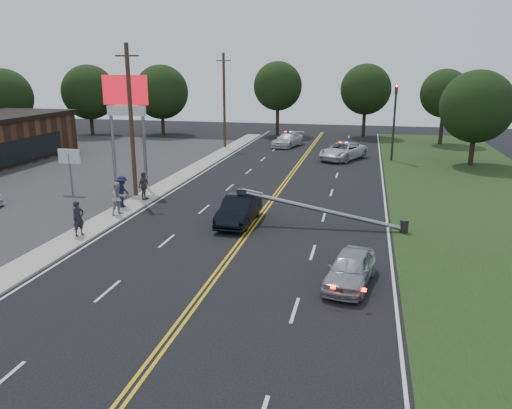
% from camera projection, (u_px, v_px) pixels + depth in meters
% --- Properties ---
extents(ground, '(120.00, 120.00, 0.00)m').
position_uv_depth(ground, '(213.00, 279.00, 20.67)').
color(ground, black).
rests_on(ground, ground).
extents(sidewalk, '(1.80, 70.00, 0.12)m').
position_uv_depth(sidewalk, '(134.00, 204.00, 31.82)').
color(sidewalk, '#A8A398').
rests_on(sidewalk, ground).
extents(grass_verge, '(12.00, 80.00, 0.01)m').
position_uv_depth(grass_verge, '(504.00, 228.00, 27.27)').
color(grass_verge, '#1B3414').
rests_on(grass_verge, ground).
extents(centerline_yellow, '(0.36, 80.00, 0.00)m').
position_uv_depth(centerline_yellow, '(262.00, 213.00, 30.08)').
color(centerline_yellow, gold).
rests_on(centerline_yellow, ground).
extents(pylon_sign, '(3.20, 0.35, 8.00)m').
position_uv_depth(pylon_sign, '(126.00, 105.00, 34.46)').
color(pylon_sign, gray).
rests_on(pylon_sign, ground).
extents(small_sign, '(1.60, 0.14, 3.10)m').
position_uv_depth(small_sign, '(69.00, 160.00, 34.27)').
color(small_sign, gray).
rests_on(small_sign, ground).
extents(traffic_signal, '(0.28, 0.41, 7.05)m').
position_uv_depth(traffic_signal, '(394.00, 116.00, 46.07)').
color(traffic_signal, '#2D2D30').
rests_on(traffic_signal, ground).
extents(fallen_streetlight, '(9.36, 0.44, 1.91)m').
position_uv_depth(fallen_streetlight, '(330.00, 212.00, 27.09)').
color(fallen_streetlight, '#2D2D30').
rests_on(fallen_streetlight, ground).
extents(utility_pole_mid, '(1.60, 0.28, 10.00)m').
position_uv_depth(utility_pole_mid, '(131.00, 121.00, 32.54)').
color(utility_pole_mid, '#382619').
rests_on(utility_pole_mid, ground).
extents(utility_pole_far, '(1.60, 0.28, 10.00)m').
position_uv_depth(utility_pole_far, '(224.00, 101.00, 53.26)').
color(utility_pole_far, '#382619').
rests_on(utility_pole_far, ground).
extents(tree_3, '(6.46, 6.46, 8.45)m').
position_uv_depth(tree_3, '(4.00, 97.00, 57.13)').
color(tree_3, black).
rests_on(tree_3, ground).
extents(tree_4, '(6.86, 6.86, 8.90)m').
position_uv_depth(tree_4, '(89.00, 92.00, 63.56)').
color(tree_4, black).
rests_on(tree_4, ground).
extents(tree_5, '(6.93, 6.93, 8.91)m').
position_uv_depth(tree_5, '(161.00, 92.00, 64.35)').
color(tree_5, black).
rests_on(tree_5, ground).
extents(tree_6, '(6.15, 6.15, 9.31)m').
position_uv_depth(tree_6, '(278.00, 86.00, 63.20)').
color(tree_6, black).
rests_on(tree_6, ground).
extents(tree_7, '(6.24, 6.24, 9.01)m').
position_uv_depth(tree_7, '(366.00, 89.00, 61.87)').
color(tree_7, black).
rests_on(tree_7, ground).
extents(tree_8, '(5.40, 5.40, 8.41)m').
position_uv_depth(tree_8, '(445.00, 94.00, 55.78)').
color(tree_8, black).
rests_on(tree_8, ground).
extents(tree_9, '(6.31, 6.31, 8.36)m').
position_uv_depth(tree_9, '(477.00, 107.00, 43.50)').
color(tree_9, black).
rests_on(tree_9, ground).
extents(crashed_sedan, '(1.71, 4.73, 1.55)m').
position_uv_depth(crashed_sedan, '(239.00, 210.00, 27.95)').
color(crashed_sedan, black).
rests_on(crashed_sedan, ground).
extents(waiting_sedan, '(2.28, 4.24, 1.37)m').
position_uv_depth(waiting_sedan, '(350.00, 269.00, 19.98)').
color(waiting_sedan, '#A0A2A8').
rests_on(waiting_sedan, ground).
extents(emergency_a, '(4.89, 6.38, 1.61)m').
position_uv_depth(emergency_a, '(343.00, 151.00, 47.45)').
color(emergency_a, silver).
rests_on(emergency_a, ground).
extents(emergency_b, '(3.40, 5.55, 1.50)m').
position_uv_depth(emergency_b, '(288.00, 140.00, 55.36)').
color(emergency_b, silver).
rests_on(emergency_b, ground).
extents(bystander_a, '(0.66, 0.78, 1.83)m').
position_uv_depth(bystander_a, '(78.00, 218.00, 25.47)').
color(bystander_a, '#24232A').
rests_on(bystander_a, sidewalk).
extents(bystander_b, '(1.06, 1.17, 1.94)m').
position_uv_depth(bystander_b, '(119.00, 198.00, 29.15)').
color(bystander_b, '#9D9DA2').
rests_on(bystander_b, sidewalk).
extents(bystander_c, '(0.75, 1.28, 1.96)m').
position_uv_depth(bystander_c, '(122.00, 192.00, 30.71)').
color(bystander_c, '#181A3D').
rests_on(bystander_c, sidewalk).
extents(bystander_d, '(0.58, 1.13, 1.85)m').
position_uv_depth(bystander_d, '(144.00, 186.00, 32.46)').
color(bystander_d, '#584C47').
rests_on(bystander_d, sidewalk).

